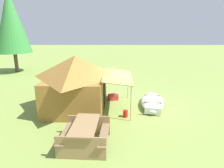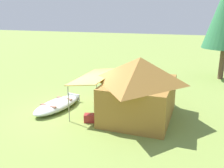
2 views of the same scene
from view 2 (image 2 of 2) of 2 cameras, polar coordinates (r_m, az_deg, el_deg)
The scene contains 6 objects.
ground_plane at distance 11.09m, azimuth -8.03°, elevation -6.30°, with size 80.00×80.00×0.00m, color olive.
beached_rowboat at distance 11.49m, azimuth -12.35°, elevation -4.63°, with size 2.84×1.55×0.39m.
canvas_cabin_tent at distance 10.12m, azimuth 6.19°, elevation -0.65°, with size 3.62×4.05×2.50m.
picnic_table at distance 13.56m, azimuth 5.57°, elevation 0.10°, with size 1.69×1.56×0.76m.
cooler_box at distance 10.04m, azimuth -4.89°, elevation -7.68°, with size 0.50×0.31×0.32m, color #AE2E2C.
fuel_can at distance 12.05m, azimuth -3.33°, elevation -3.52°, with size 0.21×0.21×0.31m, color red.
Camera 2 is at (9.19, 4.56, 4.21)m, focal length 40.33 mm.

